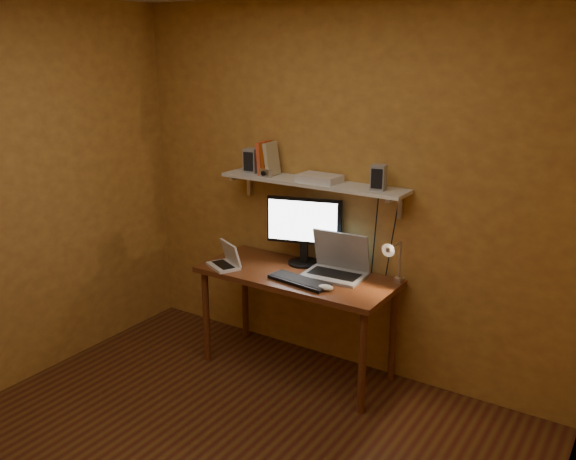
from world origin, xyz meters
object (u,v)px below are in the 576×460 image
Objects in this scene: keyboard at (299,281)px; speaker_left at (252,161)px; speaker_right at (379,177)px; router at (319,178)px; desk_lamp at (393,257)px; shelf_camera at (265,173)px; desk at (297,285)px; wall_shelf at (312,183)px; netbook at (227,260)px; mouse at (326,288)px; monitor at (304,227)px; laptop at (338,264)px.

speaker_left is (-0.63, 0.35, 0.70)m from keyboard.
router is (-0.45, 0.01, -0.06)m from speaker_right.
router reaches higher than desk_lamp.
desk_lamp is 1.10m from shelf_camera.
keyboard is (0.11, -0.14, 0.10)m from desk.
speaker_right is 0.85m from shelf_camera.
wall_shelf is 0.83m from netbook.
router reaches higher than netbook.
mouse is 0.64× the size of speaker_right.
monitor is at bearing -178.31° from router.
wall_shelf is at bearing 115.39° from keyboard.
desk_lamp is 0.52m from speaker_right.
desk is 0.38m from mouse.
speaker_left reaches higher than keyboard.
speaker_right reaches higher than router.
wall_shelf is 0.77m from desk_lamp.
wall_shelf is at bearing 121.18° from mouse.
speaker_left is at bearing 179.13° from router.
speaker_left is (-0.46, 0.01, 0.44)m from monitor.
keyboard is at bearing -79.51° from monitor.
router is at bearing -14.71° from monitor.
netbook is 0.61m from keyboard.
desk is 8.53× the size of speaker_right.
desk_lamp is 1.29m from speaker_left.
laptop is at bearing 70.50° from keyboard.
router reaches higher than desk.
desk is at bearing -90.00° from wall_shelf.
keyboard is (0.11, -0.34, -0.60)m from wall_shelf.
desk is 0.21m from keyboard.
desk is 7.87× the size of speaker_left.
desk is 0.76m from router.
desk is 4.80× the size of netbook.
router is at bearing 168.59° from speaker_right.
router is (0.58, -0.01, -0.06)m from speaker_left.
shelf_camera reaches higher than netbook.
keyboard is at bearing -52.70° from desk.
laptop reaches higher than netbook.
monitor is (-0.06, 0.19, 0.36)m from desk.
shelf_camera is (-1.00, -0.01, 0.45)m from desk_lamp.
netbook reaches higher than mouse.
laptop is at bearing -10.79° from speaker_left.
speaker_left reaches higher than mouse.
wall_shelf is 0.59m from laptop.
desk_lamp is at bearing 0.71° from shelf_camera.
monitor reaches higher than desk.
wall_shelf is 0.52m from speaker_right.
desk_lamp is (1.15, 0.29, 0.16)m from netbook.
speaker_right is (0.40, 0.33, 0.70)m from keyboard.
laptop reaches higher than mouse.
laptop reaches higher than desk.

